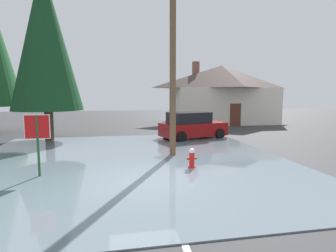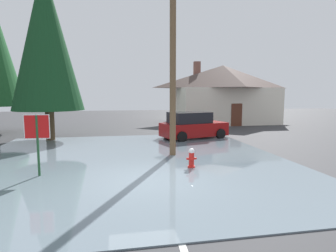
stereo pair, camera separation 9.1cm
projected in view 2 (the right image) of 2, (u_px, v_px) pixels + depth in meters
The scene contains 9 objects.
ground_plane at pixel (145, 182), 9.12m from camera, with size 80.00×80.00×0.10m, color #38383A.
flood_puddle at pixel (128, 160), 11.88m from camera, with size 13.38×13.90×0.04m, color slate.
lane_stop_bar at pixel (120, 215), 6.51m from camera, with size 3.18×0.30×0.01m, color silver.
stop_sign_near at pixel (37, 133), 9.36m from camera, with size 0.82×0.08×2.14m.
fire_hydrant at pixel (191, 158), 10.58m from camera, with size 0.39×0.33×0.78m.
utility_pole at pixel (173, 58), 12.31m from camera, with size 1.60×0.28×8.48m.
house at pixel (222, 93), 27.57m from camera, with size 10.00×7.33×6.08m.
parked_car at pixel (193, 126), 17.70m from camera, with size 4.48×2.93×1.69m.
pine_tree_tall_left at pixel (46, 39), 16.34m from camera, with size 4.13×4.13×10.33m.
Camera 2 is at (-0.88, -8.83, 2.82)m, focal length 29.68 mm.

